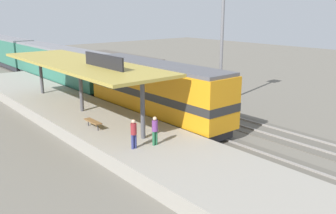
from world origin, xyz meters
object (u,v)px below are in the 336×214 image
(passenger_carriage_rear, at_px, (4,50))
(passenger_carriage_front, at_px, (59,65))
(locomotive, at_px, (155,91))
(freight_car, at_px, (122,71))
(person_waiting, at_px, (134,132))
(light_mast, at_px, (223,11))
(platform_bench, at_px, (93,122))
(person_walking, at_px, (155,129))

(passenger_carriage_rear, bearing_deg, passenger_carriage_front, -90.00)
(locomotive, bearing_deg, freight_car, 68.91)
(person_waiting, bearing_deg, light_mast, 23.69)
(freight_car, bearing_deg, light_mast, -74.60)
(light_mast, height_order, person_waiting, light_mast)
(platform_bench, height_order, passenger_carriage_rear, passenger_carriage_rear)
(passenger_carriage_rear, distance_m, light_mast, 39.74)
(person_waiting, bearing_deg, passenger_carriage_front, 75.82)
(light_mast, bearing_deg, passenger_carriage_rear, 101.46)
(passenger_carriage_rear, relative_size, person_waiting, 11.70)
(passenger_carriage_front, xyz_separation_m, freight_car, (4.60, -6.07, -0.34))
(light_mast, bearing_deg, freight_car, 105.40)
(passenger_carriage_front, height_order, freight_car, passenger_carriage_front)
(platform_bench, bearing_deg, passenger_carriage_rear, 81.43)
(freight_car, bearing_deg, passenger_carriage_rear, 99.71)
(passenger_carriage_rear, bearing_deg, light_mast, -78.54)
(locomotive, xyz_separation_m, passenger_carriage_rear, (0.00, 38.80, -0.10))
(freight_car, distance_m, light_mast, 13.65)
(platform_bench, xyz_separation_m, passenger_carriage_rear, (6.00, 39.80, 0.97))
(passenger_carriage_rear, xyz_separation_m, person_waiting, (-6.00, -44.54, -0.46))
(platform_bench, xyz_separation_m, passenger_carriage_front, (6.00, 19.00, 0.97))
(passenger_carriage_front, xyz_separation_m, light_mast, (7.80, -17.69, 6.08))
(locomotive, height_order, passenger_carriage_front, locomotive)
(platform_bench, height_order, person_waiting, person_waiting)
(platform_bench, distance_m, locomotive, 6.18)
(light_mast, xyz_separation_m, person_waiting, (-13.80, -6.05, -6.54))
(freight_car, height_order, light_mast, light_mast)
(passenger_carriage_front, relative_size, person_walking, 11.70)
(locomotive, distance_m, light_mast, 9.84)
(platform_bench, distance_m, passenger_carriage_rear, 40.26)
(freight_car, distance_m, person_waiting, 20.60)
(passenger_carriage_rear, bearing_deg, locomotive, -90.00)
(passenger_carriage_front, relative_size, passenger_carriage_rear, 1.00)
(passenger_carriage_rear, xyz_separation_m, person_walking, (-4.75, -44.87, -0.46))
(person_waiting, xyz_separation_m, person_walking, (1.25, -0.33, 0.00))
(light_mast, bearing_deg, person_walking, -153.06)
(passenger_carriage_front, relative_size, person_waiting, 11.70)
(passenger_carriage_front, distance_m, person_walking, 24.54)
(passenger_carriage_rear, relative_size, freight_car, 1.67)
(platform_bench, distance_m, passenger_carriage_front, 19.94)
(passenger_carriage_front, bearing_deg, person_walking, -101.17)
(passenger_carriage_rear, relative_size, person_walking, 11.70)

